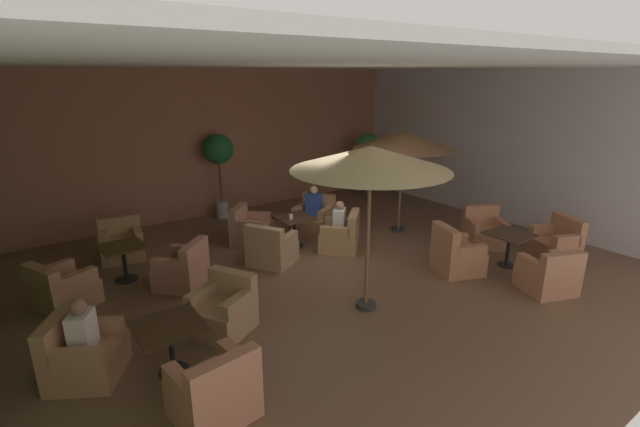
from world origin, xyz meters
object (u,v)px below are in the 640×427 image
(armchair_front_left_south, at_px, (250,230))
(potted_tree_left_corner, at_px, (368,152))
(armchair_rear_right_east, at_px, (223,311))
(potted_tree_mid_left, at_px, (219,155))
(armchair_front_right_west, at_px, (556,245))
(armchair_front_right_north, at_px, (484,232))
(patron_blue_shirt, at_px, (314,202))
(cafe_table_front_left, at_px, (294,224))
(armchair_front_right_east, at_px, (456,255))
(cafe_table_mid_center, at_px, (123,254))
(armchair_mid_center_east, at_px, (183,270))
(patio_umbrella_tall_red, at_px, (403,140))
(armchair_mid_center_north, at_px, (63,290))
(patio_umbrella_center_beige, at_px, (371,159))
(cafe_table_rear_right, at_px, (170,334))
(armchair_rear_right_south, at_px, (83,355))
(patron_by_window, at_px, (339,218))
(cafe_table_front_right, at_px, (509,239))
(armchair_front_left_east, at_px, (314,219))
(armchair_front_left_west, at_px, (271,249))
(armchair_rear_right_north, at_px, (215,392))
(armchair_front_right_south, at_px, (549,275))
(iced_drink_cup, at_px, (291,217))
(armchair_front_left_north, at_px, (341,236))
(patron_with_friend, at_px, (81,326))

(armchair_front_left_south, bearing_deg, potted_tree_left_corner, 18.03)
(armchair_rear_right_east, relative_size, potted_tree_mid_left, 0.49)
(armchair_front_right_west, bearing_deg, armchair_rear_right_east, 166.60)
(armchair_front_right_north, xyz_separation_m, patron_blue_shirt, (-2.54, 2.83, 0.44))
(cafe_table_front_left, bearing_deg, armchair_front_right_east, -59.00)
(cafe_table_mid_center, relative_size, potted_tree_mid_left, 0.36)
(armchair_mid_center_east, distance_m, patio_umbrella_tall_red, 5.48)
(armchair_mid_center_north, bearing_deg, patio_umbrella_center_beige, -36.34)
(armchair_front_right_east, relative_size, potted_tree_left_corner, 0.53)
(armchair_front_left_south, height_order, cafe_table_rear_right, armchair_front_left_south)
(armchair_front_right_north, bearing_deg, cafe_table_mid_center, 157.67)
(cafe_table_front_left, xyz_separation_m, patio_umbrella_tall_red, (2.55, -0.61, 1.64))
(armchair_front_left_south, relative_size, potted_tree_mid_left, 0.50)
(armchair_rear_right_south, xyz_separation_m, patron_by_window, (5.15, 1.41, 0.39))
(armchair_mid_center_east, height_order, armchair_rear_right_east, armchair_mid_center_east)
(armchair_front_left_south, bearing_deg, cafe_table_rear_right, -130.14)
(patio_umbrella_center_beige, xyz_separation_m, potted_tree_left_corner, (4.72, 5.21, -1.07))
(cafe_table_front_right, bearing_deg, armchair_rear_right_south, 170.76)
(armchair_front_left_east, bearing_deg, armchair_front_left_west, -150.19)
(armchair_front_left_west, height_order, armchair_rear_right_north, armchair_rear_right_north)
(armchair_rear_right_east, relative_size, patron_by_window, 1.58)
(cafe_table_mid_center, height_order, armchair_rear_right_south, armchair_rear_right_south)
(armchair_front_right_north, height_order, patio_umbrella_center_beige, patio_umbrella_center_beige)
(armchair_front_right_north, xyz_separation_m, cafe_table_rear_right, (-6.96, -0.32, 0.24))
(patron_by_window, bearing_deg, cafe_table_front_left, 133.45)
(cafe_table_mid_center, distance_m, armchair_rear_right_south, 2.78)
(cafe_table_front_left, height_order, patron_by_window, patron_by_window)
(armchair_front_left_south, xyz_separation_m, armchair_front_right_south, (3.04, -5.07, -0.01))
(armchair_mid_center_north, height_order, iced_drink_cup, armchair_mid_center_north)
(armchair_front_left_north, xyz_separation_m, armchair_mid_center_north, (-5.12, 0.72, -0.00))
(armchair_front_right_north, distance_m, cafe_table_rear_right, 6.97)
(armchair_mid_center_north, xyz_separation_m, armchair_rear_right_north, (0.97, -3.71, 0.02))
(armchair_front_left_south, height_order, armchair_front_left_west, armchair_front_left_west)
(armchair_front_left_south, bearing_deg, patron_by_window, -46.70)
(iced_drink_cup, bearing_deg, cafe_table_rear_right, -142.89)
(armchair_front_left_east, relative_size, potted_tree_left_corner, 0.58)
(cafe_table_front_right, bearing_deg, armchair_front_right_south, -112.59)
(armchair_rear_right_north, xyz_separation_m, patron_with_friend, (-0.98, 1.59, 0.37))
(armchair_front_left_west, relative_size, iced_drink_cup, 9.77)
(armchair_front_right_north, bearing_deg, potted_tree_mid_left, 126.11)
(armchair_rear_right_east, bearing_deg, armchair_rear_right_north, -117.45)
(armchair_front_right_north, height_order, potted_tree_mid_left, potted_tree_mid_left)
(cafe_table_front_left, height_order, armchair_front_left_north, armchair_front_left_north)
(cafe_table_front_right, bearing_deg, armchair_front_right_west, -21.00)
(armchair_front_right_east, xyz_separation_m, iced_drink_cup, (-1.87, 2.80, 0.39))
(armchair_front_left_north, xyz_separation_m, iced_drink_cup, (-0.84, 0.66, 0.42))
(armchair_front_left_west, distance_m, cafe_table_rear_right, 3.46)
(cafe_table_mid_center, bearing_deg, patron_blue_shirt, 0.74)
(armchair_rear_right_south, bearing_deg, cafe_table_rear_right, -31.54)
(armchair_mid_center_north, distance_m, armchair_mid_center_east, 1.86)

